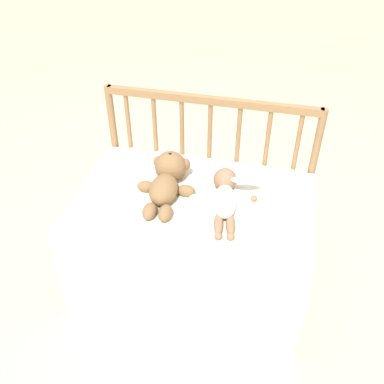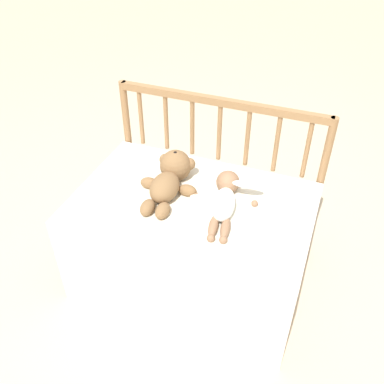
# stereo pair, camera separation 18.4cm
# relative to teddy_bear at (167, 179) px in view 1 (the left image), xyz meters

# --- Properties ---
(ground_plane) EXTENTS (12.00, 12.00, 0.00)m
(ground_plane) POSITION_rel_teddy_bear_xyz_m (0.13, -0.06, -0.56)
(ground_plane) COLOR #C6B293
(crib_mattress) EXTENTS (1.05, 0.69, 0.50)m
(crib_mattress) POSITION_rel_teddy_bear_xyz_m (0.13, -0.06, -0.31)
(crib_mattress) COLOR white
(crib_mattress) RESTS_ON ground_plane
(crib_rail) EXTENTS (1.05, 0.04, 0.83)m
(crib_rail) POSITION_rel_teddy_bear_xyz_m (0.13, 0.31, 0.02)
(crib_rail) COLOR #997047
(crib_rail) RESTS_ON ground_plane
(blanket) EXTENTS (0.79, 0.53, 0.01)m
(blanket) POSITION_rel_teddy_bear_xyz_m (0.15, -0.07, -0.06)
(blanket) COLOR silver
(blanket) RESTS_ON crib_mattress
(teddy_bear) EXTENTS (0.27, 0.39, 0.15)m
(teddy_bear) POSITION_rel_teddy_bear_xyz_m (0.00, 0.00, 0.00)
(teddy_bear) COLOR olive
(teddy_bear) RESTS_ON crib_mattress
(baby) EXTENTS (0.30, 0.40, 0.11)m
(baby) POSITION_rel_teddy_bear_xyz_m (0.27, -0.03, -0.02)
(baby) COLOR white
(baby) RESTS_ON crib_mattress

